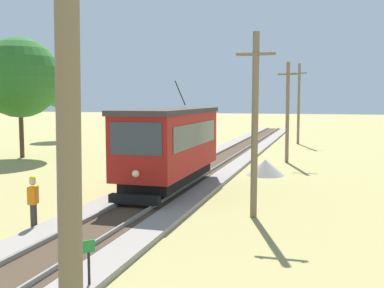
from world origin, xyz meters
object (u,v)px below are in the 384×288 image
utility_pole_near_tram (255,123)px  trackside_signal_marker (89,263)px  utility_pole_foreground (69,136)px  tree_right_near (20,78)px  red_tram (170,144)px  utility_pole_far (299,103)px  utility_pole_mid (288,111)px  gravel_pile (265,167)px  track_worker (33,200)px  tree_left_near (59,90)px

utility_pole_near_tram → trackside_signal_marker: 8.46m
utility_pole_foreground → tree_right_near: size_ratio=0.88×
red_tram → tree_right_near: 17.21m
utility_pole_far → utility_pole_mid: bearing=-90.0°
trackside_signal_marker → gravel_pile: bearing=84.0°
utility_pole_near_tram → tree_right_near: bearing=146.6°
utility_pole_foreground → utility_pole_mid: 27.38m
utility_pole_near_tram → track_worker: (-6.65, -3.67, -2.42)m
utility_pole_far → tree_left_near: size_ratio=1.07×
utility_pole_foreground → trackside_signal_marker: bearing=117.2°
utility_pole_foreground → utility_pole_near_tram: size_ratio=1.15×
red_tram → track_worker: 7.69m
utility_pole_near_tram → tree_left_near: (-24.17, 26.20, 1.78)m
red_tram → utility_pole_near_tram: (4.41, -3.58, 1.22)m
tree_left_near → utility_pole_foreground: bearing=-58.0°
track_worker → tree_right_near: size_ratio=0.21×
red_tram → utility_pole_foreground: 16.75m
red_tram → utility_pole_mid: size_ratio=1.28×
utility_pole_far → tree_right_near: 24.66m
red_tram → utility_pole_far: size_ratio=1.13×
utility_pole_near_tram → tree_left_near: tree_left_near is taller
gravel_pile → utility_pole_near_tram: bearing=-85.5°
utility_pole_mid → trackside_signal_marker: utility_pole_mid is taller
red_tram → utility_pole_far: (4.41, 24.66, 1.68)m
red_tram → track_worker: bearing=-107.2°
utility_pole_foreground → utility_pole_far: utility_pole_foreground is taller
utility_pole_near_tram → trackside_signal_marker: bearing=-108.3°
red_tram → utility_pole_near_tram: utility_pole_near_tram is taller
red_tram → utility_pole_foreground: size_ratio=1.12×
red_tram → tree_left_near: size_ratio=1.20×
tree_left_near → red_tram: bearing=-48.9°
tree_right_near → utility_pole_mid: bearing=7.7°
red_tram → track_worker: (-2.24, -7.25, -1.21)m
utility_pole_mid → tree_right_near: bearing=-172.3°
trackside_signal_marker → tree_left_near: size_ratio=0.17×
utility_pole_foreground → tree_right_near: 31.19m
utility_pole_near_tram → tree_left_near: 35.69m
gravel_pile → tree_left_near: 29.25m
utility_pole_near_tram → utility_pole_mid: size_ratio=0.99×
tree_left_near → tree_right_near: size_ratio=0.82×
gravel_pile → tree_right_near: 19.04m
red_tram → trackside_signal_marker: (1.90, -11.18, -1.53)m
trackside_signal_marker → utility_pole_mid: bearing=83.6°
red_tram → utility_pole_mid: 12.20m
red_tram → tree_right_near: tree_right_near is taller
utility_pole_foreground → tree_left_near: size_ratio=1.07×
utility_pole_near_tram → utility_pole_mid: (-0.00, 14.89, 0.03)m
utility_pole_mid → utility_pole_far: 13.36m
red_tram → utility_pole_near_tram: 5.81m
track_worker → gravel_pile: bearing=-126.5°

